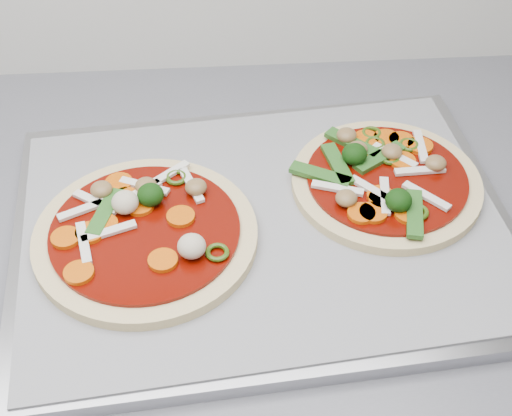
{
  "coord_description": "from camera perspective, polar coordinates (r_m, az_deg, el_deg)",
  "views": [
    {
      "loc": [
        0.47,
        0.87,
        1.37
      ],
      "look_at": [
        0.5,
        1.33,
        0.93
      ],
      "focal_mm": 50.0,
      "sensor_mm": 36.0,
      "label": 1
    }
  ],
  "objects": [
    {
      "name": "baking_tray",
      "position": [
        0.65,
        0.6,
        -1.6
      ],
      "size": [
        0.47,
        0.36,
        0.01
      ],
      "primitive_type": "cube",
      "rotation": [
        0.0,
        0.0,
        0.08
      ],
      "color": "#9C9CA2",
      "rests_on": "countertop"
    },
    {
      "name": "parchment",
      "position": [
        0.64,
        0.61,
        -1.09
      ],
      "size": [
        0.45,
        0.35,
        0.0
      ],
      "primitive_type": "cube",
      "rotation": [
        0.0,
        0.0,
        0.1
      ],
      "color": "gray",
      "rests_on": "baking_tray"
    },
    {
      "name": "pizza_left",
      "position": [
        0.63,
        -8.89,
        -1.82
      ],
      "size": [
        0.26,
        0.26,
        0.03
      ],
      "rotation": [
        0.0,
        0.0,
        0.44
      ],
      "color": "beige",
      "rests_on": "parchment"
    },
    {
      "name": "pizza_right",
      "position": [
        0.68,
        10.22,
        2.31
      ],
      "size": [
        0.2,
        0.2,
        0.03
      ],
      "rotation": [
        0.0,
        0.0,
        0.14
      ],
      "color": "beige",
      "rests_on": "parchment"
    }
  ]
}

